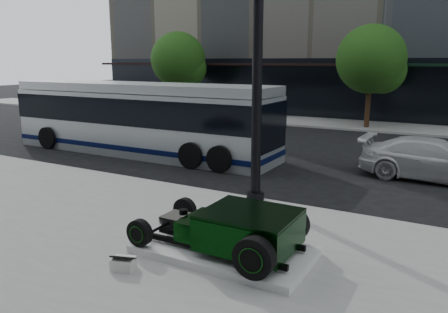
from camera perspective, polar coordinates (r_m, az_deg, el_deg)
The scene contains 9 objects.
ground at distance 14.42m, azimuth 3.63°, elevation -3.01°, with size 120.00×120.00×0.00m, color black.
sidewalk_far at distance 27.47m, azimuth 16.45°, elevation 4.00°, with size 70.00×4.00×0.12m, color gray.
street_trees at distance 26.07m, azimuth 18.98°, elevation 11.60°, with size 29.80×3.80×5.70m.
display_plinth at distance 8.74m, azimuth 0.01°, elevation -12.11°, with size 3.40×1.80×0.15m, color silver.
hot_rod at distance 8.40m, azimuth 2.02°, elevation -9.44°, with size 3.22×2.00×0.81m.
info_plaque at distance 8.31m, azimuth -13.01°, elevation -13.40°, with size 0.47×0.41×0.31m.
lamppost at distance 11.40m, azimuth 4.42°, elevation 13.97°, with size 0.48×0.48×8.70m.
transit_bus at distance 18.66m, azimuth -10.88°, elevation 4.97°, with size 12.12×2.88×2.92m.
white_sedan at distance 15.76m, azimuth 25.77°, elevation -0.38°, with size 1.89×4.65×1.35m, color silver.
Camera 1 is at (5.99, -12.54, 3.81)m, focal length 35.00 mm.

